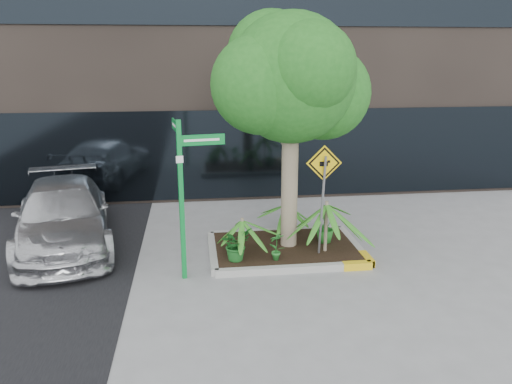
{
  "coord_description": "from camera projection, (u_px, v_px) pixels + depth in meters",
  "views": [
    {
      "loc": [
        -1.75,
        -9.86,
        4.26
      ],
      "look_at": [
        -0.46,
        0.2,
        1.44
      ],
      "focal_mm": 35.0,
      "sensor_mm": 36.0,
      "label": 1
    }
  ],
  "objects": [
    {
      "name": "shrub_a",
      "position": [
        236.0,
        244.0,
        10.21
      ],
      "size": [
        0.87,
        0.87,
        0.68
      ],
      "primitive_type": "imported",
      "rotation": [
        0.0,
        0.0,
        0.75
      ],
      "color": "#195A1F",
      "rests_on": "planter"
    },
    {
      "name": "palm_front",
      "position": [
        327.0,
        204.0,
        10.49
      ],
      "size": [
        1.25,
        1.25,
        1.39
      ],
      "color": "gray",
      "rests_on": "ground"
    },
    {
      "name": "cattle_sign",
      "position": [
        323.0,
        183.0,
        10.05
      ],
      "size": [
        0.73,
        0.34,
        2.36
      ],
      "rotation": [
        0.0,
        0.0,
        -0.01
      ],
      "color": "slate",
      "rests_on": "ground"
    },
    {
      "name": "tree",
      "position": [
        291.0,
        78.0,
        10.18
      ],
      "size": [
        3.44,
        3.05,
        5.16
      ],
      "color": "gray",
      "rests_on": "ground"
    },
    {
      "name": "shrub_b",
      "position": [
        325.0,
        227.0,
        11.18
      ],
      "size": [
        0.48,
        0.48,
        0.73
      ],
      "primitive_type": "imported",
      "rotation": [
        0.0,
        0.0,
        1.76
      ],
      "color": "#227222",
      "rests_on": "planter"
    },
    {
      "name": "street_sign_post",
      "position": [
        183.0,
        182.0,
        9.37
      ],
      "size": [
        0.99,
        0.91,
        3.11
      ],
      "rotation": [
        0.0,
        0.0,
        0.16
      ],
      "color": "#0B8331",
      "rests_on": "ground"
    },
    {
      "name": "ground",
      "position": [
        278.0,
        258.0,
        10.78
      ],
      "size": [
        80.0,
        80.0,
        0.0
      ],
      "primitive_type": "plane",
      "color": "gray",
      "rests_on": "ground"
    },
    {
      "name": "shrub_d",
      "position": [
        286.0,
        221.0,
        11.64
      ],
      "size": [
        0.51,
        0.51,
        0.67
      ],
      "primitive_type": "imported",
      "rotation": [
        0.0,
        0.0,
        5.6
      ],
      "color": "#2B5F1B",
      "rests_on": "planter"
    },
    {
      "name": "planter",
      "position": [
        286.0,
        248.0,
        11.04
      ],
      "size": [
        3.35,
        2.36,
        0.15
      ],
      "color": "#9E9E99",
      "rests_on": "ground"
    },
    {
      "name": "palm_left",
      "position": [
        242.0,
        220.0,
        10.43
      ],
      "size": [
        0.89,
        0.89,
        0.99
      ],
      "color": "gray",
      "rests_on": "ground"
    },
    {
      "name": "parked_car",
      "position": [
        63.0,
        215.0,
        11.34
      ],
      "size": [
        2.96,
        5.2,
        1.42
      ],
      "primitive_type": "imported",
      "rotation": [
        0.0,
        0.0,
        0.21
      ],
      "color": "silver",
      "rests_on": "ground"
    },
    {
      "name": "palm_back",
      "position": [
        286.0,
        205.0,
        11.52
      ],
      "size": [
        0.88,
        0.88,
        0.98
      ],
      "color": "gray",
      "rests_on": "ground"
    },
    {
      "name": "shrub_c",
      "position": [
        276.0,
        246.0,
        10.22
      ],
      "size": [
        0.4,
        0.4,
        0.6
      ],
      "primitive_type": "imported",
      "rotation": [
        0.0,
        0.0,
        3.47
      ],
      "color": "#237127",
      "rests_on": "planter"
    }
  ]
}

